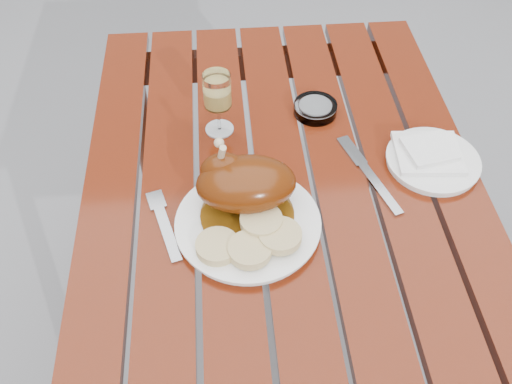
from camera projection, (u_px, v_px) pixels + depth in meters
ground at (275, 363)px, 1.68m from camera, size 60.00×60.00×0.00m
table at (279, 295)px, 1.40m from camera, size 0.80×1.20×0.75m
dinner_plate at (248, 224)px, 1.06m from camera, size 0.36×0.36×0.02m
roast_duck at (243, 183)px, 1.05m from camera, size 0.19×0.18×0.13m
bread_dumplings at (252, 238)px, 1.01m from camera, size 0.19×0.14×0.03m
wine_glass at (218, 104)px, 1.20m from camera, size 0.06×0.06×0.15m
side_plate at (433, 161)px, 1.17m from camera, size 0.23×0.23×0.02m
napkin at (428, 153)px, 1.17m from camera, size 0.14×0.13×0.01m
ashtray at (315, 109)px, 1.28m from camera, size 0.13×0.13×0.02m
fork at (166, 228)px, 1.06m from camera, size 0.06×0.16×0.01m
knife at (373, 180)px, 1.15m from camera, size 0.08×0.20×0.01m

